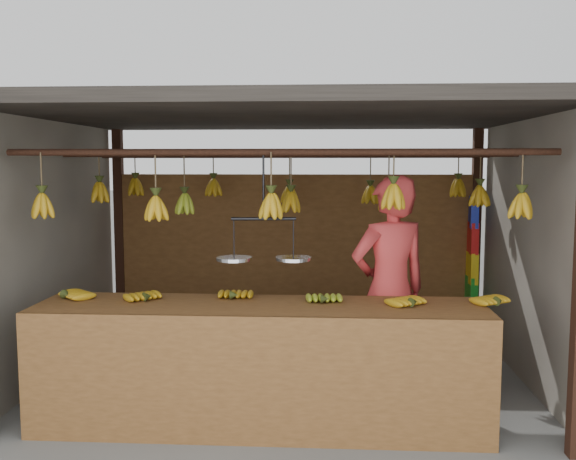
{
  "coord_description": "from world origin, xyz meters",
  "views": [
    {
      "loc": [
        0.37,
        -5.64,
        1.92
      ],
      "look_at": [
        0.0,
        0.3,
        1.3
      ],
      "focal_mm": 40.0,
      "sensor_mm": 36.0,
      "label": 1
    }
  ],
  "objects": [
    {
      "name": "ground",
      "position": [
        0.0,
        0.0,
        0.0
      ],
      "size": [
        80.0,
        80.0,
        0.0
      ],
      "primitive_type": "plane",
      "color": "#5B5B57"
    },
    {
      "name": "stall",
      "position": [
        0.0,
        0.33,
        1.97
      ],
      "size": [
        4.3,
        3.3,
        2.4
      ],
      "color": "black",
      "rests_on": "ground"
    },
    {
      "name": "counter",
      "position": [
        -0.11,
        -1.22,
        0.7
      ],
      "size": [
        3.49,
        0.75,
        0.96
      ],
      "color": "brown",
      "rests_on": "ground"
    },
    {
      "name": "hanging_bananas",
      "position": [
        -0.0,
        -0.0,
        1.62
      ],
      "size": [
        3.64,
        2.23,
        0.4
      ],
      "color": "#AF8012",
      "rests_on": "ground"
    },
    {
      "name": "balance_scale",
      "position": [
        -0.1,
        -1.0,
        1.27
      ],
      "size": [
        0.69,
        0.29,
        0.79
      ],
      "color": "black",
      "rests_on": "ground"
    },
    {
      "name": "vendor",
      "position": [
        0.86,
        -0.6,
        0.91
      ],
      "size": [
        0.79,
        0.67,
        1.83
      ],
      "primitive_type": "imported",
      "rotation": [
        0.0,
        0.0,
        3.56
      ],
      "color": "#BF3333",
      "rests_on": "ground"
    },
    {
      "name": "bag_bundles",
      "position": [
        1.94,
        1.35,
        0.96
      ],
      "size": [
        0.08,
        0.26,
        1.21
      ],
      "color": "#1426BF",
      "rests_on": "ground"
    }
  ]
}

